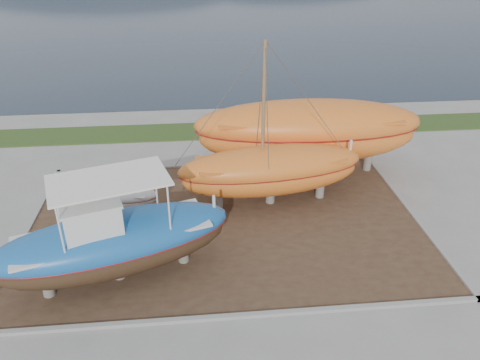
{
  "coord_description": "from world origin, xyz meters",
  "views": [
    {
      "loc": [
        -1.11,
        -14.46,
        12.33
      ],
      "look_at": [
        0.7,
        4.0,
        2.31
      ],
      "focal_mm": 35.0,
      "sensor_mm": 36.0,
      "label": 1
    }
  ],
  "objects_px": {
    "blue_caique": "(113,231)",
    "white_dinghy": "(115,199)",
    "orange_sailboat": "(273,128)",
    "orange_bare_hull": "(307,139)"
  },
  "relations": [
    {
      "from": "blue_caique",
      "to": "white_dinghy",
      "type": "bearing_deg",
      "value": 81.63
    },
    {
      "from": "white_dinghy",
      "to": "orange_sailboat",
      "type": "bearing_deg",
      "value": 9.88
    },
    {
      "from": "orange_sailboat",
      "to": "orange_bare_hull",
      "type": "bearing_deg",
      "value": 45.09
    },
    {
      "from": "orange_sailboat",
      "to": "white_dinghy",
      "type": "bearing_deg",
      "value": 173.48
    },
    {
      "from": "blue_caique",
      "to": "orange_sailboat",
      "type": "height_order",
      "value": "orange_sailboat"
    },
    {
      "from": "white_dinghy",
      "to": "orange_bare_hull",
      "type": "bearing_deg",
      "value": 27.13
    },
    {
      "from": "white_dinghy",
      "to": "orange_sailboat",
      "type": "distance_m",
      "value": 8.39
    },
    {
      "from": "white_dinghy",
      "to": "orange_sailboat",
      "type": "relative_size",
      "value": 0.46
    },
    {
      "from": "orange_bare_hull",
      "to": "white_dinghy",
      "type": "bearing_deg",
      "value": -161.17
    },
    {
      "from": "blue_caique",
      "to": "orange_sailboat",
      "type": "xyz_separation_m",
      "value": [
        6.86,
        5.14,
        1.84
      ]
    }
  ]
}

